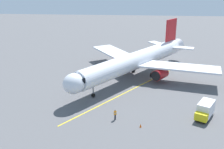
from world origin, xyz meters
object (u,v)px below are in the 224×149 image
at_px(ground_crew_marshaller, 115,115).
at_px(box_truck_near_nose, 205,110).
at_px(safety_cone_nose_left, 72,90).
at_px(safety_cone_nose_right, 141,126).
at_px(ground_crew_wing_walker, 103,79).
at_px(airplane, 136,61).

height_order(ground_crew_marshaller, box_truck_near_nose, box_truck_near_nose).
distance_m(ground_crew_marshaller, safety_cone_nose_left, 14.47).
height_order(box_truck_near_nose, safety_cone_nose_right, box_truck_near_nose).
distance_m(ground_crew_wing_walker, box_truck_near_nose, 22.98).
height_order(ground_crew_wing_walker, box_truck_near_nose, box_truck_near_nose).
bearing_deg(airplane, box_truck_near_nose, 121.75).
bearing_deg(box_truck_near_nose, safety_cone_nose_left, -21.07).
bearing_deg(safety_cone_nose_right, ground_crew_marshaller, -26.73).
distance_m(ground_crew_marshaller, safety_cone_nose_right, 4.52).
bearing_deg(ground_crew_wing_walker, safety_cone_nose_left, 41.94).
bearing_deg(ground_crew_marshaller, box_truck_near_nose, -172.82).
xyz_separation_m(box_truck_near_nose, safety_cone_nose_left, (23.69, -9.13, -1.11)).
relative_size(airplane, safety_cone_nose_right, 63.81).
distance_m(box_truck_near_nose, safety_cone_nose_left, 25.42).
height_order(airplane, safety_cone_nose_left, airplane).
bearing_deg(ground_crew_wing_walker, box_truck_near_nose, 141.92).
distance_m(ground_crew_wing_walker, safety_cone_nose_right, 19.63).
distance_m(box_truck_near_nose, safety_cone_nose_right, 10.97).
distance_m(ground_crew_marshaller, ground_crew_wing_walker, 16.42).
bearing_deg(airplane, safety_cone_nose_right, 92.23).
bearing_deg(ground_crew_marshaller, airplane, -99.11).
height_order(airplane, box_truck_near_nose, airplane).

